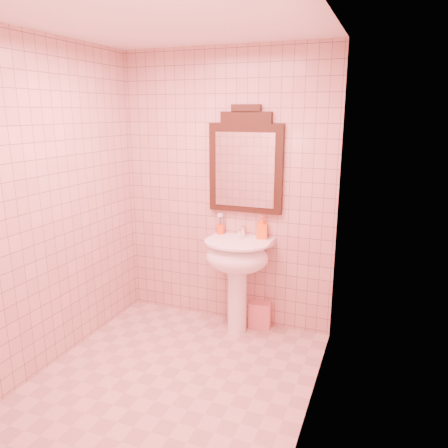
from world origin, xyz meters
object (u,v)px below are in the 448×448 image
at_px(toothbrush_cup, 220,229).
at_px(towel, 260,315).
at_px(soap_dispenser, 262,227).
at_px(pedestal_sink, 237,263).
at_px(mirror, 246,164).

xyz_separation_m(toothbrush_cup, towel, (0.40, -0.00, -0.79)).
height_order(toothbrush_cup, soap_dispenser, soap_dispenser).
bearing_deg(pedestal_sink, towel, 44.53).
bearing_deg(toothbrush_cup, soap_dispenser, -0.78).
bearing_deg(pedestal_sink, toothbrush_cup, 142.88).
bearing_deg(pedestal_sink, soap_dispenser, 43.52).
bearing_deg(towel, pedestal_sink, -135.47).
relative_size(pedestal_sink, toothbrush_cup, 5.22).
bearing_deg(pedestal_sink, mirror, 90.00).
bearing_deg(soap_dispenser, mirror, 153.79).
height_order(soap_dispenser, towel, soap_dispenser).
bearing_deg(mirror, pedestal_sink, -90.00).
height_order(pedestal_sink, toothbrush_cup, toothbrush_cup).
distance_m(mirror, towel, 1.40).
xyz_separation_m(pedestal_sink, soap_dispenser, (0.17, 0.16, 0.30)).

